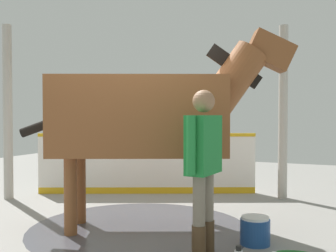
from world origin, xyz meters
TOP-DOWN VIEW (x-y plane):
  - ground_plane at (0.00, 0.00)m, footprint 16.00×16.00m
  - wet_patch at (-0.05, 0.24)m, footprint 2.89×2.89m
  - barrier_wall at (-2.16, -0.67)m, footprint 1.71×3.78m
  - roof_post_near at (-2.72, 1.74)m, footprint 0.16×0.16m
  - roof_post_far at (-0.78, -2.73)m, footprint 0.16×0.16m
  - horse at (-0.10, 0.35)m, footprint 1.83×3.36m
  - handler at (0.59, 1.32)m, footprint 0.69×0.27m
  - wash_bucket at (0.02, 1.76)m, footprint 0.34×0.34m

SIDE VIEW (x-z plane):
  - ground_plane at x=0.00m, z-range -0.02..0.00m
  - wet_patch at x=-0.05m, z-range 0.00..0.00m
  - wash_bucket at x=0.02m, z-range 0.00..0.32m
  - barrier_wall at x=-2.16m, z-range -0.04..1.10m
  - handler at x=0.59m, z-range 0.14..1.89m
  - horse at x=-0.10m, z-range 0.19..2.78m
  - roof_post_near at x=-2.72m, z-range 0.00..3.07m
  - roof_post_far at x=-0.78m, z-range 0.00..3.07m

